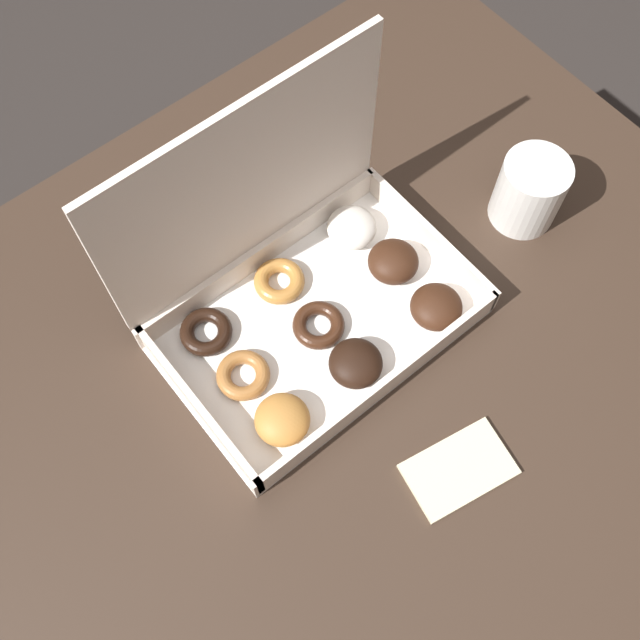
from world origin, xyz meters
The scene contains 5 objects.
ground_plane centered at (0.00, 0.00, 0.00)m, with size 8.00×8.00×0.00m, color #2D2826.
dining_table centered at (0.00, 0.00, 0.62)m, with size 1.06×0.93×0.72m.
donut_box centered at (0.01, 0.10, 0.77)m, with size 0.35×0.24×0.28m.
coffee_mug centered at (0.31, 0.03, 0.77)m, with size 0.08×0.08×0.09m.
paper_napkin centered at (0.01, -0.16, 0.72)m, with size 0.13×0.09×0.01m.
Camera 1 is at (-0.23, -0.22, 1.53)m, focal length 42.00 mm.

